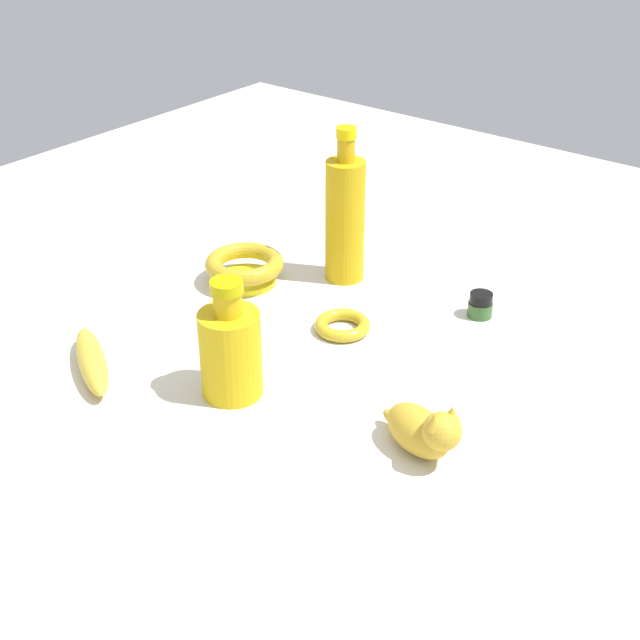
# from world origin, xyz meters

# --- Properties ---
(ground) EXTENTS (2.00, 2.00, 0.00)m
(ground) POSITION_xyz_m (0.00, 0.00, 0.00)
(ground) COLOR silver
(bottle_short) EXTENTS (0.08, 0.08, 0.17)m
(bottle_short) POSITION_xyz_m (-0.03, -0.15, 0.07)
(bottle_short) COLOR gold
(bottle_short) RESTS_ON ground
(bangle) EXTENTS (0.08, 0.08, 0.02)m
(bangle) POSITION_xyz_m (-0.01, 0.06, 0.01)
(bangle) COLOR gold
(bangle) RESTS_ON ground
(nail_polish_jar) EXTENTS (0.04, 0.04, 0.04)m
(nail_polish_jar) POSITION_xyz_m (0.13, 0.23, 0.02)
(nail_polish_jar) COLOR #345D2A
(nail_polish_jar) RESTS_ON ground
(bowl) EXTENTS (0.13, 0.13, 0.05)m
(bowl) POSITION_xyz_m (-0.23, 0.09, 0.03)
(bowl) COLOR yellow
(bowl) RESTS_ON ground
(cat_figurine) EXTENTS (0.13, 0.08, 0.08)m
(cat_figurine) POSITION_xyz_m (0.24, -0.11, 0.04)
(cat_figurine) COLOR gold
(cat_figurine) RESTS_ON ground
(bottle_tall) EXTENTS (0.06, 0.06, 0.26)m
(bottle_tall) POSITION_xyz_m (-0.11, 0.20, 0.11)
(bottle_tall) COLOR gold
(bottle_tall) RESTS_ON ground
(banana) EXTENTS (0.17, 0.12, 0.04)m
(banana) POSITION_xyz_m (-0.21, -0.24, 0.02)
(banana) COLOR gold
(banana) RESTS_ON ground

